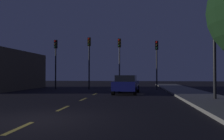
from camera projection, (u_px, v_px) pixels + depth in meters
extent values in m
plane|color=black|center=(86.00, 98.00, 14.59)|extent=(80.00, 80.00, 0.00)
cube|color=gray|center=(205.00, 99.00, 13.72)|extent=(3.00, 40.00, 0.15)
cube|color=#EACC4C|center=(19.00, 128.00, 6.45)|extent=(0.16, 1.60, 0.01)
cube|color=#EACC4C|center=(63.00, 108.00, 10.22)|extent=(0.16, 1.60, 0.01)
cube|color=#EACC4C|center=(83.00, 99.00, 14.00)|extent=(0.16, 1.60, 0.01)
cube|color=#EACC4C|center=(95.00, 94.00, 17.77)|extent=(0.16, 1.60, 0.01)
cylinder|color=black|center=(56.00, 64.00, 23.99)|extent=(0.14, 0.14, 5.26)
cube|color=black|center=(56.00, 44.00, 24.03)|extent=(0.32, 0.24, 0.90)
sphere|color=red|center=(55.00, 41.00, 23.88)|extent=(0.20, 0.20, 0.20)
sphere|color=#3F2D0C|center=(55.00, 44.00, 23.87)|extent=(0.20, 0.20, 0.20)
sphere|color=#0C3319|center=(55.00, 47.00, 23.87)|extent=(0.20, 0.20, 0.20)
cylinder|color=black|center=(89.00, 63.00, 23.56)|extent=(0.14, 0.14, 5.46)
cube|color=#382D0C|center=(89.00, 42.00, 23.61)|extent=(0.32, 0.24, 0.90)
sphere|color=red|center=(89.00, 39.00, 23.46)|extent=(0.20, 0.20, 0.20)
sphere|color=#3F2D0C|center=(89.00, 42.00, 23.45)|extent=(0.20, 0.20, 0.20)
sphere|color=#0C3319|center=(89.00, 44.00, 23.45)|extent=(0.20, 0.20, 0.20)
cylinder|color=#4C4C51|center=(119.00, 64.00, 23.19)|extent=(0.14, 0.14, 5.28)
cube|color=#382D0C|center=(119.00, 43.00, 23.23)|extent=(0.32, 0.24, 0.90)
sphere|color=red|center=(119.00, 40.00, 23.08)|extent=(0.20, 0.20, 0.20)
sphere|color=#3F2D0C|center=(119.00, 43.00, 23.08)|extent=(0.20, 0.20, 0.20)
sphere|color=#0C3319|center=(119.00, 46.00, 23.07)|extent=(0.20, 0.20, 0.20)
cylinder|color=#2D2D30|center=(157.00, 65.00, 22.74)|extent=(0.14, 0.14, 4.98)
cube|color=black|center=(157.00, 45.00, 22.79)|extent=(0.32, 0.24, 0.90)
sphere|color=red|center=(157.00, 42.00, 22.63)|extent=(0.20, 0.20, 0.20)
sphere|color=#3F2D0C|center=(157.00, 45.00, 22.63)|extent=(0.20, 0.20, 0.20)
sphere|color=#0C3319|center=(157.00, 48.00, 22.62)|extent=(0.20, 0.20, 0.20)
cube|color=navy|center=(126.00, 85.00, 18.09)|extent=(2.04, 3.96, 0.69)
cube|color=black|center=(126.00, 78.00, 17.91)|extent=(1.67, 1.84, 0.48)
cylinder|color=black|center=(119.00, 89.00, 19.58)|extent=(0.27, 0.65, 0.64)
cylinder|color=black|center=(138.00, 89.00, 19.27)|extent=(0.27, 0.65, 0.64)
cylinder|color=black|center=(113.00, 91.00, 16.89)|extent=(0.27, 0.65, 0.64)
cylinder|color=black|center=(135.00, 91.00, 16.58)|extent=(0.27, 0.65, 0.64)
cylinder|color=black|center=(214.00, 34.00, 12.99)|extent=(0.18, 0.18, 7.83)
cube|color=brown|center=(2.00, 71.00, 23.17)|extent=(5.12, 9.86, 3.92)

